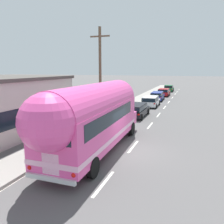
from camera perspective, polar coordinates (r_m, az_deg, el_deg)
The scene contains 10 objects.
ground_plane at distance 13.89m, azimuth 4.47°, elevation -9.95°, with size 300.00×300.00×0.00m, color #565454.
lane_markings at distance 26.43m, azimuth 6.42°, elevation 0.12°, with size 3.91×80.00×0.01m.
sidewalk_slab at distance 24.51m, azimuth -0.23°, elevation -0.50°, with size 2.27×90.00×0.15m, color gray.
utility_pole at distance 20.20m, azimuth -3.03°, elevation 9.46°, with size 1.80×0.24×8.50m.
painted_bus at distance 12.77m, azimuth -4.99°, elevation -1.05°, with size 2.72×11.67×4.12m.
car_lead at distance 23.39m, azimuth 6.15°, elevation 0.68°, with size 2.00×4.67×1.37m.
car_second at distance 30.09m, azimuth 9.83°, elevation 2.87°, with size 2.02×4.42×1.37m.
car_third at distance 36.13m, azimuth 11.47°, elevation 4.15°, with size 1.97×4.62×1.37m.
car_fourth at distance 42.28m, azimuth 13.07°, elevation 5.04°, with size 1.98×4.42×1.37m.
car_fifth at distance 51.21m, azimuth 14.24°, elevation 5.92°, with size 2.00×4.31×1.37m.
Camera 1 is at (3.46, -12.51, 4.96)m, focal length 35.89 mm.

